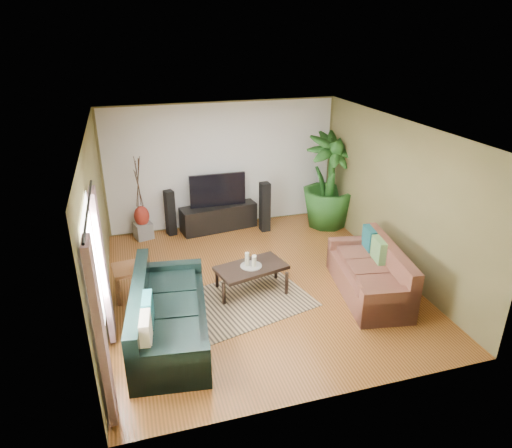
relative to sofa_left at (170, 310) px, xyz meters
name	(u,v)px	position (x,y,z in m)	size (l,w,h in m)	color
floor	(259,284)	(1.62, 1.01, -0.42)	(5.50, 5.50, 0.00)	#995827
ceiling	(260,128)	(1.62, 1.01, 2.28)	(5.50, 5.50, 0.00)	white
wall_back	(223,166)	(1.62, 3.76, 0.93)	(5.00, 5.00, 0.00)	olive
wall_front	(332,303)	(1.62, -1.74, 0.93)	(5.00, 5.00, 0.00)	olive
wall_left	(97,230)	(-0.88, 1.01, 0.92)	(5.50, 5.50, 0.00)	olive
wall_right	(396,197)	(4.12, 1.01, 0.92)	(5.50, 5.50, 0.00)	olive
backwall_panel	(223,166)	(1.62, 3.75, 0.93)	(4.90, 4.90, 0.00)	white
window_pane	(95,280)	(-0.86, -0.59, 0.97)	(1.80, 1.80, 0.00)	white
curtain_near	(101,335)	(-0.81, -1.34, 0.72)	(0.08, 0.35, 2.20)	gray
curtain_far	(103,268)	(-0.81, 0.16, 0.72)	(0.08, 0.35, 2.20)	gray
curtain_rod	(88,207)	(-0.81, -0.59, 1.87)	(0.03, 0.03, 1.90)	black
sofa_left	(170,310)	(0.00, 0.00, 0.00)	(2.33, 1.00, 0.85)	black
sofa_right	(369,271)	(3.26, 0.23, 0.00)	(1.93, 0.87, 0.85)	brown
area_rug	(242,301)	(1.20, 0.55, -0.42)	(2.11, 1.50, 0.01)	tan
coffee_table	(251,278)	(1.43, 0.84, -0.19)	(1.14, 0.62, 0.47)	black
candle_tray	(251,266)	(1.43, 0.84, 0.05)	(0.35, 0.35, 0.02)	gray
candle_tall	(247,259)	(1.37, 0.87, 0.17)	(0.07, 0.07, 0.23)	beige
candle_mid	(254,261)	(1.47, 0.80, 0.14)	(0.07, 0.07, 0.18)	white
candle_short	(254,259)	(1.50, 0.90, 0.13)	(0.07, 0.07, 0.15)	white
tv_stand	(219,217)	(1.44, 3.51, -0.15)	(1.64, 0.49, 0.55)	black
television	(218,190)	(1.44, 3.51, 0.47)	(1.20, 0.07, 0.71)	black
speaker_left	(170,213)	(0.41, 3.51, 0.07)	(0.18, 0.20, 0.98)	black
speaker_right	(265,207)	(2.38, 3.15, 0.12)	(0.19, 0.22, 1.08)	black
potted_plant	(329,181)	(3.79, 3.04, 0.60)	(1.15, 1.15, 2.05)	#1D4D19
plant_pot	(326,219)	(3.79, 3.04, -0.28)	(0.38, 0.38, 0.29)	black
pedestal	(143,230)	(-0.18, 3.48, -0.26)	(0.34, 0.34, 0.34)	gray
vase	(142,216)	(-0.18, 3.48, 0.07)	(0.31, 0.31, 0.43)	maroon
side_table	(131,282)	(-0.50, 1.22, -0.15)	(0.52, 0.52, 0.55)	brown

